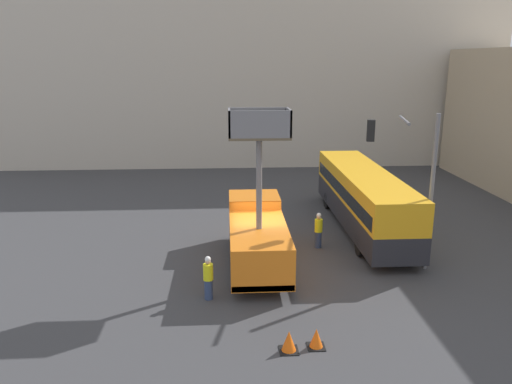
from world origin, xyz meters
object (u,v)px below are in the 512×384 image
traffic_light_pole (412,168)px  traffic_cone_near_truck (289,342)px  traffic_cone_mid_road (316,339)px  utility_truck (257,232)px  road_worker_near_truck (208,278)px  city_bus (363,195)px  road_worker_directing (318,230)px

traffic_light_pole → traffic_cone_near_truck: (-5.90, -6.26, -4.16)m
traffic_cone_mid_road → traffic_light_pole: bearing=50.6°
utility_truck → road_worker_near_truck: 3.96m
traffic_cone_mid_road → road_worker_near_truck: bearing=134.9°
city_bus → traffic_cone_near_truck: (-5.41, -11.53, -1.54)m
city_bus → road_worker_near_truck: size_ratio=7.10×
traffic_cone_near_truck → city_bus: bearing=64.9°
traffic_light_pole → road_worker_near_truck: 9.62m
road_worker_near_truck → traffic_cone_near_truck: 4.58m
utility_truck → traffic_light_pole: (6.47, -0.77, 3.01)m
utility_truck → road_worker_near_truck: utility_truck is taller
traffic_cone_near_truck → traffic_cone_mid_road: traffic_cone_near_truck is taller
city_bus → road_worker_near_truck: 11.26m
traffic_light_pole → utility_truck: bearing=173.2°
traffic_cone_near_truck → traffic_cone_mid_road: (0.90, 0.16, -0.02)m
road_worker_near_truck → traffic_cone_mid_road: road_worker_near_truck is taller
utility_truck → traffic_cone_near_truck: (0.57, -7.03, -1.15)m
traffic_light_pole → traffic_cone_near_truck: traffic_light_pole is taller
traffic_light_pole → traffic_cone_mid_road: 8.93m
city_bus → road_worker_directing: bearing=151.5°
city_bus → road_worker_directing: 4.04m
road_worker_near_truck → traffic_cone_mid_road: (3.53, -3.55, -0.57)m
utility_truck → city_bus: utility_truck is taller
city_bus → road_worker_directing: (-2.87, -2.66, -0.99)m
traffic_light_pole → traffic_cone_mid_road: size_ratio=10.55×
utility_truck → road_worker_near_truck: (-2.07, -3.32, -0.61)m
city_bus → traffic_cone_mid_road: city_bus is taller
road_worker_near_truck → traffic_cone_near_truck: bearing=-66.2°
traffic_light_pole → traffic_cone_mid_road: (-5.00, -6.10, -4.19)m
city_bus → traffic_cone_mid_road: bearing=177.0°
road_worker_directing → traffic_light_pole: bearing=51.1°
road_worker_near_truck → road_worker_directing: road_worker_directing is taller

